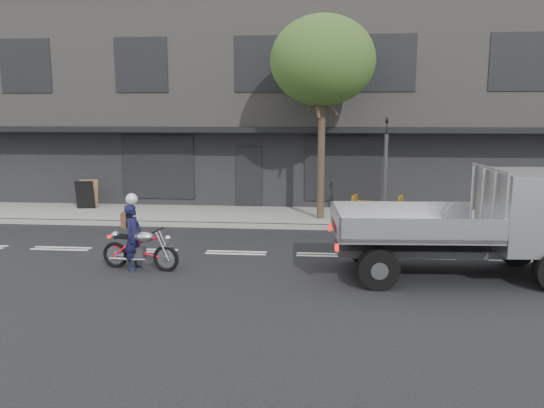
{
  "coord_description": "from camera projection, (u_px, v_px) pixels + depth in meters",
  "views": [
    {
      "loc": [
        2.19,
        -13.39,
        3.62
      ],
      "look_at": [
        0.91,
        0.5,
        1.24
      ],
      "focal_mm": 35.0,
      "sensor_mm": 36.0,
      "label": 1
    }
  ],
  "objects": [
    {
      "name": "ground",
      "position": [
        236.0,
        253.0,
        13.95
      ],
      "size": [
        80.0,
        80.0,
        0.0
      ],
      "primitive_type": "plane",
      "color": "black",
      "rests_on": "ground"
    },
    {
      "name": "sidewalk",
      "position": [
        257.0,
        216.0,
        18.55
      ],
      "size": [
        32.0,
        3.2,
        0.15
      ],
      "primitive_type": "cube",
      "color": "gray",
      "rests_on": "ground"
    },
    {
      "name": "kerb",
      "position": [
        251.0,
        226.0,
        16.98
      ],
      "size": [
        32.0,
        0.2,
        0.15
      ],
      "primitive_type": "cube",
      "color": "gray",
      "rests_on": "ground"
    },
    {
      "name": "building_main",
      "position": [
        274.0,
        105.0,
        24.37
      ],
      "size": [
        26.0,
        10.0,
        8.0
      ],
      "primitive_type": "cube",
      "color": "slate",
      "rests_on": "ground"
    },
    {
      "name": "street_tree",
      "position": [
        323.0,
        61.0,
        16.98
      ],
      "size": [
        3.4,
        3.4,
        6.74
      ],
      "color": "#382B21",
      "rests_on": "ground"
    },
    {
      "name": "traffic_light_pole",
      "position": [
        385.0,
        177.0,
        16.58
      ],
      "size": [
        0.12,
        0.12,
        3.5
      ],
      "color": "#2D2D30",
      "rests_on": "ground"
    },
    {
      "name": "motorcycle",
      "position": [
        140.0,
        248.0,
        12.41
      ],
      "size": [
        1.93,
        0.56,
        1.0
      ],
      "rotation": [
        0.0,
        0.0,
        -0.15
      ],
      "color": "black",
      "rests_on": "ground"
    },
    {
      "name": "rider",
      "position": [
        133.0,
        237.0,
        12.38
      ],
      "size": [
        0.45,
        0.61,
        1.54
      ],
      "primitive_type": "imported",
      "rotation": [
        0.0,
        0.0,
        1.42
      ],
      "color": "black",
      "rests_on": "ground"
    },
    {
      "name": "flatbed_ute",
      "position": [
        512.0,
        215.0,
        11.69
      ],
      "size": [
        5.49,
        2.51,
        2.49
      ],
      "rotation": [
        0.0,
        0.0,
        0.06
      ],
      "color": "black",
      "rests_on": "ground"
    },
    {
      "name": "construction_barrier",
      "position": [
        378.0,
        209.0,
        17.08
      ],
      "size": [
        1.71,
        1.13,
        0.89
      ],
      "primitive_type": null,
      "rotation": [
        0.0,
        0.0,
        -0.34
      ],
      "color": "#FFA90D",
      "rests_on": "sidewalk"
    },
    {
      "name": "sandwich_board",
      "position": [
        85.0,
        195.0,
        19.47
      ],
      "size": [
        0.72,
        0.53,
        1.05
      ],
      "primitive_type": null,
      "rotation": [
        0.0,
        0.0,
        0.14
      ],
      "color": "black",
      "rests_on": "sidewalk"
    }
  ]
}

